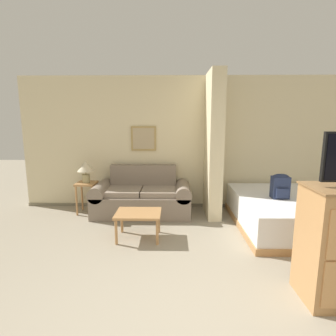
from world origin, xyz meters
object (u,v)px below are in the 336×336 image
object	(u,v)px
table_lamp	(86,168)
bed	(286,211)
couch	(142,197)
backpack	(280,186)
coffee_table	(138,216)

from	to	relation	value
table_lamp	bed	world-z (taller)	table_lamp
couch	table_lamp	world-z (taller)	table_lamp
table_lamp	bed	bearing A→B (deg)	-10.00
bed	backpack	distance (m)	0.50
table_lamp	bed	xyz separation A→B (m)	(3.52, -0.62, -0.62)
coffee_table	table_lamp	size ratio (longest dim) A/B	1.57
couch	coffee_table	size ratio (longest dim) A/B	2.74
couch	backpack	distance (m)	2.43
couch	backpack	xyz separation A→B (m)	(2.29, -0.70, 0.40)
backpack	bed	bearing A→B (deg)	28.12
coffee_table	bed	world-z (taller)	bed
couch	table_lamp	xyz separation A→B (m)	(-1.05, 0.02, 0.56)
coffee_table	backpack	bearing A→B (deg)	10.05
couch	coffee_table	world-z (taller)	couch
coffee_table	bed	distance (m)	2.45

